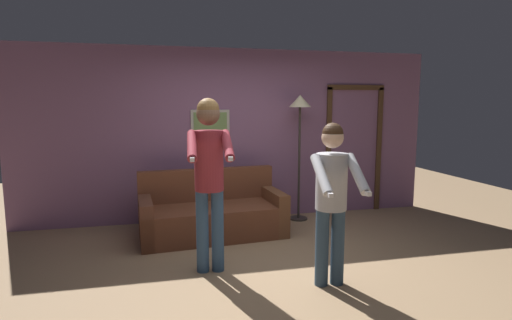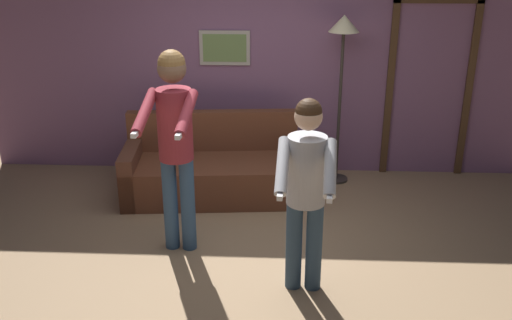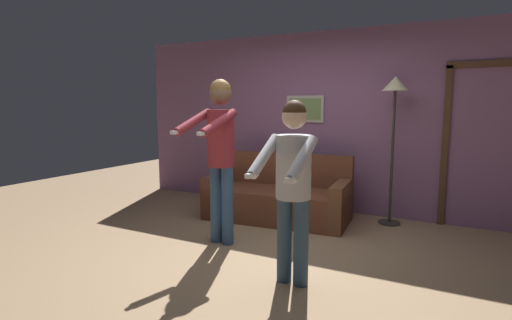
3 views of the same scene
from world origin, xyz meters
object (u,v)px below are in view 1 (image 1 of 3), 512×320
Objects in this scene: person_standing_left at (209,167)px; person_standing_right at (332,191)px; torchiere_lamp at (300,116)px; couch at (212,215)px.

person_standing_left reaches higher than person_standing_right.
torchiere_lamp reaches higher than person_standing_left.
person_standing_right is (-0.45, -2.25, -0.64)m from torchiere_lamp.
couch is 1.03× the size of torchiere_lamp.
torchiere_lamp is (1.39, 0.47, 1.31)m from couch.
person_standing_right is at bearing -101.32° from torchiere_lamp.
torchiere_lamp is 1.04× the size of person_standing_left.
person_standing_left is at bearing -97.59° from couch.
person_standing_left reaches higher than couch.
person_standing_left is 1.15× the size of person_standing_right.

